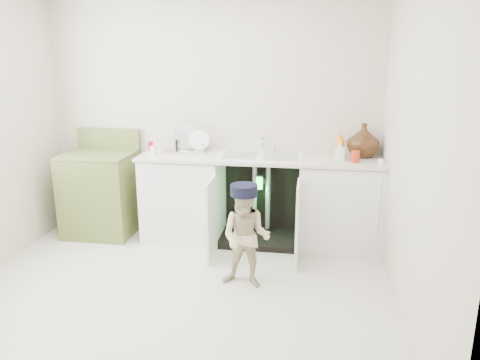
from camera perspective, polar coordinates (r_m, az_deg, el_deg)
name	(u,v)px	position (r m, az deg, el deg)	size (l,w,h in m)	color
ground	(176,292)	(3.98, -7.76, -13.43)	(3.50, 3.50, 0.00)	beige
room_shell	(170,143)	(3.56, -8.49, 4.51)	(6.00, 5.50, 1.26)	beige
counter_run	(263,197)	(4.79, 2.87, -2.05)	(2.44, 1.02, 1.23)	white
avocado_stove	(102,192)	(5.23, -16.53, -1.41)	(0.71, 0.65, 1.10)	olive
repair_worker	(246,236)	(3.87, 0.74, -6.82)	(0.46, 0.84, 0.88)	#C6B48E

